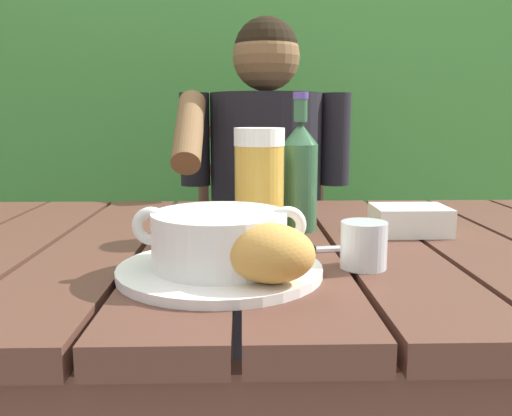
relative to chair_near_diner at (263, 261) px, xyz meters
The scene contains 12 objects.
dining_table 0.86m from the chair_near_diner, 89.82° to the right, with size 1.35×0.81×0.76m.
hedge_backdrop 1.06m from the chair_near_diner, 95.73° to the left, with size 3.38×0.83×2.68m.
chair_near_diner is the anchor object (origin of this frame).
person_eating 0.31m from the chair_near_diner, 90.82° to the right, with size 0.48×0.47×1.23m.
serving_plate 1.08m from the chair_near_diner, 95.32° to the right, with size 0.27×0.27×0.01m.
soup_bowl 1.09m from the chair_near_diner, 95.32° to the right, with size 0.22×0.17×0.08m.
bread_roll 1.15m from the chair_near_diner, 91.86° to the right, with size 0.13×0.11×0.07m.
beer_glass 0.90m from the chair_near_diner, 92.67° to the right, with size 0.08×0.08×0.18m.
beer_bottle 0.85m from the chair_near_diner, 87.39° to the right, with size 0.06×0.06×0.24m.
water_glass_small 1.06m from the chair_near_diner, 84.52° to the right, with size 0.06×0.06×0.06m.
butter_tub 0.88m from the chair_near_diner, 74.33° to the right, with size 0.13×0.10×0.05m.
table_knife 0.96m from the chair_near_diner, 87.56° to the right, with size 0.16×0.04×0.01m.
Camera 1 is at (-0.07, -0.86, 0.96)m, focal length 37.45 mm.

